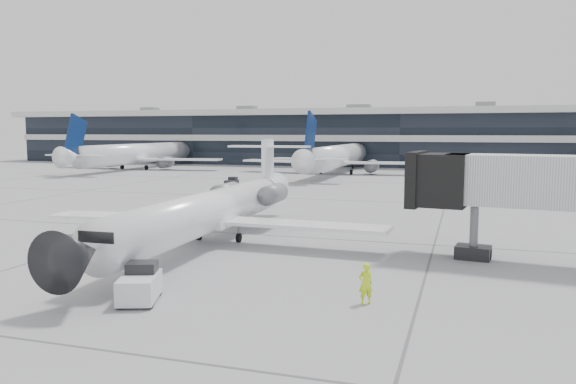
% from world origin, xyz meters
% --- Properties ---
extents(ground, '(220.00, 220.00, 0.00)m').
position_xyz_m(ground, '(0.00, 0.00, 0.00)').
color(ground, gray).
rests_on(ground, ground).
extents(terminal, '(170.00, 22.00, 10.00)m').
position_xyz_m(terminal, '(0.00, 82.00, 5.00)').
color(terminal, black).
rests_on(terminal, ground).
extents(bg_jet_left, '(32.00, 40.00, 9.60)m').
position_xyz_m(bg_jet_left, '(-45.00, 55.00, 0.00)').
color(bg_jet_left, white).
rests_on(bg_jet_left, ground).
extents(bg_jet_center, '(32.00, 40.00, 9.60)m').
position_xyz_m(bg_jet_center, '(-8.00, 55.00, 0.00)').
color(bg_jet_center, white).
rests_on(bg_jet_center, ground).
extents(regional_jet, '(21.70, 27.00, 6.24)m').
position_xyz_m(regional_jet, '(-2.95, -3.77, 2.13)').
color(regional_jet, white).
rests_on(regional_jet, ground).
extents(ramp_worker, '(0.73, 0.67, 1.67)m').
position_xyz_m(ramp_worker, '(8.00, -12.77, 0.84)').
color(ramp_worker, '#D2FF1A').
rests_on(ramp_worker, ground).
extents(baggage_tug, '(2.12, 2.71, 1.51)m').
position_xyz_m(baggage_tug, '(-0.80, -15.15, 0.68)').
color(baggage_tug, silver).
rests_on(baggage_tug, ground).
extents(traffic_cone, '(0.50, 0.50, 0.56)m').
position_xyz_m(traffic_cone, '(-9.80, 9.11, 0.26)').
color(traffic_cone, orange).
rests_on(traffic_cone, ground).
extents(far_tug, '(1.17, 1.97, 1.25)m').
position_xyz_m(far_tug, '(-15.60, 28.74, 0.56)').
color(far_tug, black).
rests_on(far_tug, ground).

